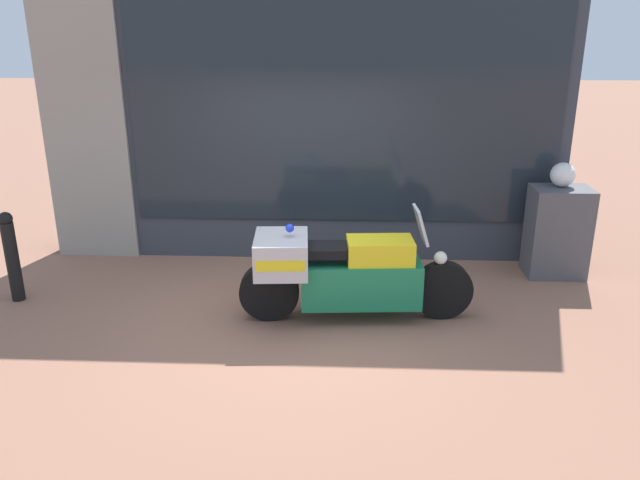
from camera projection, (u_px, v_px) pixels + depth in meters
name	position (u px, v px, depth m)	size (l,w,h in m)	color
ground_plane	(294.00, 317.00, 6.74)	(60.00, 60.00, 0.00)	#8E604C
shop_building	(267.00, 103.00, 7.98)	(6.72, 0.55, 4.07)	#333842
window_display	(340.00, 219.00, 8.48)	(5.18, 0.30, 2.07)	slate
paramedic_motorcycle	(341.00, 271.00, 6.54)	(2.48, 0.73, 1.24)	black
utility_cabinet	(557.00, 232.00, 7.71)	(0.70, 0.51, 1.12)	#4C4C51
white_helmet	(563.00, 175.00, 7.55)	(0.30, 0.30, 0.30)	white
street_bollard	(12.00, 255.00, 6.99)	(0.15, 0.15, 1.05)	black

